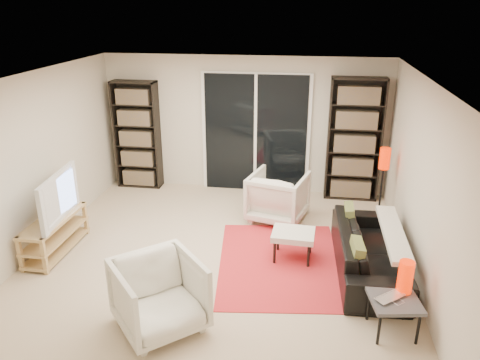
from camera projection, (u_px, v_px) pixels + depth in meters
name	position (u px, v px, depth m)	size (l,w,h in m)	color
floor	(219.00, 255.00, 6.40)	(5.00, 5.00, 0.00)	beige
wall_back	(245.00, 125.00, 8.28)	(5.00, 0.02, 2.40)	beige
wall_front	(155.00, 281.00, 3.66)	(5.00, 0.02, 2.40)	beige
wall_left	(36.00, 163.00, 6.32)	(0.02, 5.00, 2.40)	beige
wall_right	(421.00, 183.00, 5.62)	(0.02, 5.00, 2.40)	beige
ceiling	(215.00, 78.00, 5.54)	(5.00, 5.00, 0.02)	white
sliding_door	(256.00, 134.00, 8.27)	(1.92, 0.08, 2.16)	white
bookshelf_left	(137.00, 135.00, 8.48)	(0.80, 0.30, 1.95)	black
bookshelf_right	(354.00, 140.00, 7.91)	(0.90, 0.30, 2.10)	black
tv_stand	(55.00, 234.00, 6.40)	(0.39, 1.21, 0.50)	tan
tv	(51.00, 197.00, 6.20)	(1.12, 0.15, 0.64)	black
rug	(280.00, 262.00, 6.20)	(1.60, 2.16, 0.01)	red
sofa	(369.00, 250.00, 5.93)	(1.99, 0.78, 0.58)	black
armchair_back	(278.00, 197.00, 7.32)	(0.82, 0.85, 0.77)	silver
armchair_front	(159.00, 296.00, 4.85)	(0.83, 0.86, 0.78)	silver
ottoman	(293.00, 236.00, 6.19)	(0.58, 0.48, 0.40)	silver
side_table	(394.00, 303.00, 4.79)	(0.57, 0.57, 0.40)	#444449
laptop	(394.00, 300.00, 4.74)	(0.34, 0.22, 0.03)	silver
table_lamp	(405.00, 277.00, 4.85)	(0.16, 0.16, 0.35)	red
floor_lamp	(384.00, 167.00, 7.08)	(0.18, 0.18, 1.20)	black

